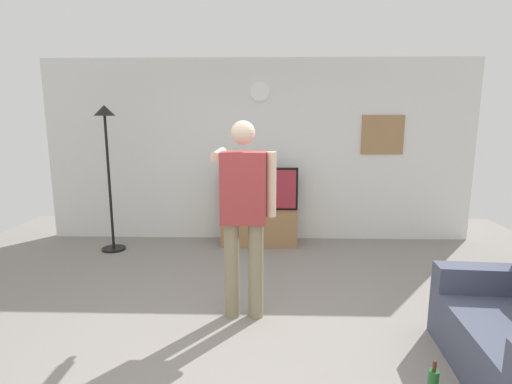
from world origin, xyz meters
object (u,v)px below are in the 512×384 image
tv_stand (259,227)px  wall_clock (260,92)px  person_standing_nearer_lamp (243,209)px  television (259,189)px  framed_picture (383,135)px  floor_lamp (107,148)px

tv_stand → wall_clock: (0.00, 0.29, 1.96)m
person_standing_nearer_lamp → television: bearing=87.4°
television → tv_stand: bearing=-90.0°
television → framed_picture: 1.99m
framed_picture → television: bearing=-172.2°
tv_stand → framed_picture: bearing=9.2°
television → floor_lamp: (-2.06, -0.36, 0.61)m
wall_clock → floor_lamp: (-2.06, -0.60, -0.78)m
floor_lamp → framed_picture: bearing=9.0°
television → person_standing_nearer_lamp: 2.21m
wall_clock → person_standing_nearer_lamp: bearing=-92.4°
framed_picture → floor_lamp: bearing=-171.0°
wall_clock → floor_lamp: size_ratio=0.14×
tv_stand → person_standing_nearer_lamp: size_ratio=0.60×
tv_stand → person_standing_nearer_lamp: bearing=-92.7°
wall_clock → person_standing_nearer_lamp: (-0.10, -2.44, -1.18)m
tv_stand → framed_picture: 2.27m
floor_lamp → wall_clock: bearing=16.4°
wall_clock → television: bearing=-90.0°
television → framed_picture: bearing=7.8°
tv_stand → floor_lamp: 2.39m
floor_lamp → person_standing_nearer_lamp: floor_lamp is taller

